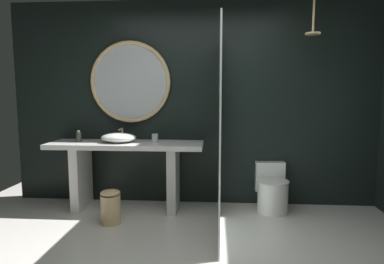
{
  "coord_description": "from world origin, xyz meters",
  "views": [
    {
      "loc": [
        0.26,
        -2.36,
        1.44
      ],
      "look_at": [
        0.02,
        0.99,
        1.04
      ],
      "focal_mm": 30.64,
      "sensor_mm": 36.0,
      "label": 1
    }
  ],
  "objects_px": {
    "soap_dispenser": "(79,137)",
    "round_wall_mirror": "(130,82)",
    "tumbler_cup": "(155,138)",
    "toilet": "(272,190)",
    "vessel_sink": "(119,138)",
    "waste_bin": "(111,206)",
    "rain_shower_head": "(313,29)"
  },
  "relations": [
    {
      "from": "round_wall_mirror",
      "to": "toilet",
      "type": "distance_m",
      "value": 2.24
    },
    {
      "from": "tumbler_cup",
      "to": "round_wall_mirror",
      "type": "xyz_separation_m",
      "value": [
        -0.35,
        0.22,
        0.69
      ]
    },
    {
      "from": "toilet",
      "to": "rain_shower_head",
      "type": "bearing_deg",
      "value": -11.99
    },
    {
      "from": "tumbler_cup",
      "to": "soap_dispenser",
      "type": "height_order",
      "value": "soap_dispenser"
    },
    {
      "from": "tumbler_cup",
      "to": "rain_shower_head",
      "type": "bearing_deg",
      "value": -1.92
    },
    {
      "from": "round_wall_mirror",
      "to": "toilet",
      "type": "xyz_separation_m",
      "value": [
        1.79,
        -0.19,
        -1.33
      ]
    },
    {
      "from": "tumbler_cup",
      "to": "rain_shower_head",
      "type": "relative_size",
      "value": 0.26
    },
    {
      "from": "tumbler_cup",
      "to": "soap_dispenser",
      "type": "relative_size",
      "value": 0.72
    },
    {
      "from": "round_wall_mirror",
      "to": "waste_bin",
      "type": "bearing_deg",
      "value": -94.05
    },
    {
      "from": "vessel_sink",
      "to": "tumbler_cup",
      "type": "height_order",
      "value": "vessel_sink"
    },
    {
      "from": "vessel_sink",
      "to": "waste_bin",
      "type": "distance_m",
      "value": 0.86
    },
    {
      "from": "waste_bin",
      "to": "vessel_sink",
      "type": "bearing_deg",
      "value": 94.46
    },
    {
      "from": "soap_dispenser",
      "to": "rain_shower_head",
      "type": "xyz_separation_m",
      "value": [
        2.78,
        -0.0,
        1.26
      ]
    },
    {
      "from": "soap_dispenser",
      "to": "toilet",
      "type": "height_order",
      "value": "soap_dispenser"
    },
    {
      "from": "vessel_sink",
      "to": "waste_bin",
      "type": "relative_size",
      "value": 1.13
    },
    {
      "from": "vessel_sink",
      "to": "soap_dispenser",
      "type": "xyz_separation_m",
      "value": [
        -0.5,
        -0.02,
        0.01
      ]
    },
    {
      "from": "soap_dispenser",
      "to": "tumbler_cup",
      "type": "bearing_deg",
      "value": 3.54
    },
    {
      "from": "toilet",
      "to": "vessel_sink",
      "type": "bearing_deg",
      "value": -178.04
    },
    {
      "from": "round_wall_mirror",
      "to": "waste_bin",
      "type": "height_order",
      "value": "round_wall_mirror"
    },
    {
      "from": "rain_shower_head",
      "to": "waste_bin",
      "type": "xyz_separation_m",
      "value": [
        -2.24,
        -0.48,
        -1.97
      ]
    },
    {
      "from": "soap_dispenser",
      "to": "round_wall_mirror",
      "type": "xyz_separation_m",
      "value": [
        0.59,
        0.27,
        0.68
      ]
    },
    {
      "from": "soap_dispenser",
      "to": "round_wall_mirror",
      "type": "bearing_deg",
      "value": 24.96
    },
    {
      "from": "toilet",
      "to": "waste_bin",
      "type": "bearing_deg",
      "value": -163.2
    },
    {
      "from": "tumbler_cup",
      "to": "soap_dispenser",
      "type": "distance_m",
      "value": 0.94
    },
    {
      "from": "vessel_sink",
      "to": "toilet",
      "type": "xyz_separation_m",
      "value": [
        1.89,
        0.06,
        -0.64
      ]
    },
    {
      "from": "tumbler_cup",
      "to": "toilet",
      "type": "bearing_deg",
      "value": 0.85
    },
    {
      "from": "vessel_sink",
      "to": "soap_dispenser",
      "type": "relative_size",
      "value": 2.92
    },
    {
      "from": "tumbler_cup",
      "to": "toilet",
      "type": "xyz_separation_m",
      "value": [
        1.44,
        0.02,
        -0.64
      ]
    },
    {
      "from": "soap_dispenser",
      "to": "rain_shower_head",
      "type": "bearing_deg",
      "value": -0.07
    },
    {
      "from": "toilet",
      "to": "waste_bin",
      "type": "relative_size",
      "value": 1.49
    },
    {
      "from": "tumbler_cup",
      "to": "soap_dispenser",
      "type": "bearing_deg",
      "value": -176.46
    },
    {
      "from": "vessel_sink",
      "to": "tumbler_cup",
      "type": "distance_m",
      "value": 0.45
    }
  ]
}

